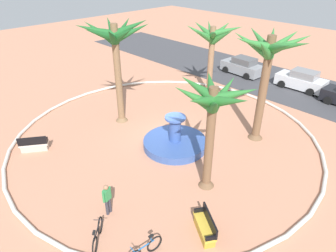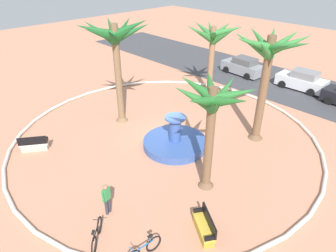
{
  "view_description": "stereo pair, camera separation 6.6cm",
  "coord_description": "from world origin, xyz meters",
  "views": [
    {
      "loc": [
        11.81,
        -11.15,
        10.11
      ],
      "look_at": [
        0.35,
        -0.09,
        1.0
      ],
      "focal_mm": 32.16,
      "sensor_mm": 36.0,
      "label": 1
    },
    {
      "loc": [
        11.85,
        -11.1,
        10.11
      ],
      "look_at": [
        0.35,
        -0.09,
        1.0
      ],
      "focal_mm": 32.16,
      "sensor_mm": 36.0,
      "label": 2
    }
  ],
  "objects": [
    {
      "name": "palm_tree_far_side",
      "position": [
        -3.72,
        -0.66,
        5.39
      ],
      "size": [
        4.36,
        4.53,
        6.82
      ],
      "color": "brown",
      "rests_on": "ground"
    },
    {
      "name": "fountain",
      "position": [
        1.18,
        -0.3,
        0.3
      ],
      "size": [
        3.81,
        3.81,
        2.04
      ],
      "color": "#38569E",
      "rests_on": "ground"
    },
    {
      "name": "bicycle_red_frame",
      "position": [
        5.77,
        -6.58,
        0.38
      ],
      "size": [
        0.44,
        1.72,
        0.94
      ],
      "color": "black",
      "rests_on": "ground"
    },
    {
      "name": "bicycle_by_lamppost",
      "position": [
        3.92,
        -7.45,
        0.38
      ],
      "size": [
        1.27,
        1.25,
        0.94
      ],
      "color": "black",
      "rests_on": "ground"
    },
    {
      "name": "parked_car_leftmost",
      "position": [
        -3.25,
        13.29,
        0.78
      ],
      "size": [
        4.09,
        2.1,
        1.67
      ],
      "color": "gray",
      "rests_on": "ground"
    },
    {
      "name": "palm_tree_mid_plaza",
      "position": [
        4.75,
        -1.68,
        4.34
      ],
      "size": [
        3.74,
        3.63,
        5.57
      ],
      "color": "brown",
      "rests_on": "ground"
    },
    {
      "name": "person_cyclist_helmet",
      "position": [
        2.91,
        -6.24,
        0.89
      ],
      "size": [
        0.29,
        0.51,
        1.59
      ],
      "color": "#33333D",
      "rests_on": "ground"
    },
    {
      "name": "bench_west",
      "position": [
        6.65,
        -4.05,
        0.35
      ],
      "size": [
        1.62,
        1.26,
        1.0
      ],
      "color": "gold",
      "rests_on": "ground"
    },
    {
      "name": "street_asphalt",
      "position": [
        0.0,
        13.8,
        0.01
      ],
      "size": [
        48.0,
        8.0,
        0.03
      ],
      "primitive_type": "cube",
      "color": "#424247",
      "rests_on": "ground"
    },
    {
      "name": "palm_tree_by_curb",
      "position": [
        4.02,
        4.07,
        5.16
      ],
      "size": [
        4.34,
        4.33,
        6.66
      ],
      "color": "brown",
      "rests_on": "ground"
    },
    {
      "name": "bench_east",
      "position": [
        -4.29,
        -6.56,
        0.35
      ],
      "size": [
        1.3,
        1.61,
        1.0
      ],
      "color": "beige",
      "rests_on": "ground"
    },
    {
      "name": "parked_car_second",
      "position": [
        2.34,
        13.8,
        0.78
      ],
      "size": [
        4.04,
        2.0,
        1.67
      ],
      "color": "silver",
      "rests_on": "ground"
    },
    {
      "name": "palm_tree_near_fountain",
      "position": [
        -2.22,
        6.98,
        4.51
      ],
      "size": [
        4.22,
        4.23,
        5.81
      ],
      "color": "#8E6B4C",
      "rests_on": "ground"
    },
    {
      "name": "ground_plane",
      "position": [
        0.0,
        0.0,
        0.0
      ],
      "size": [
        80.0,
        80.0,
        0.0
      ],
      "primitive_type": "plane",
      "color": "tan"
    },
    {
      "name": "plaza_curb",
      "position": [
        0.0,
        0.0,
        0.1
      ],
      "size": [
        18.8,
        18.8,
        0.2
      ],
      "primitive_type": "torus",
      "color": "silver",
      "rests_on": "ground"
    }
  ]
}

